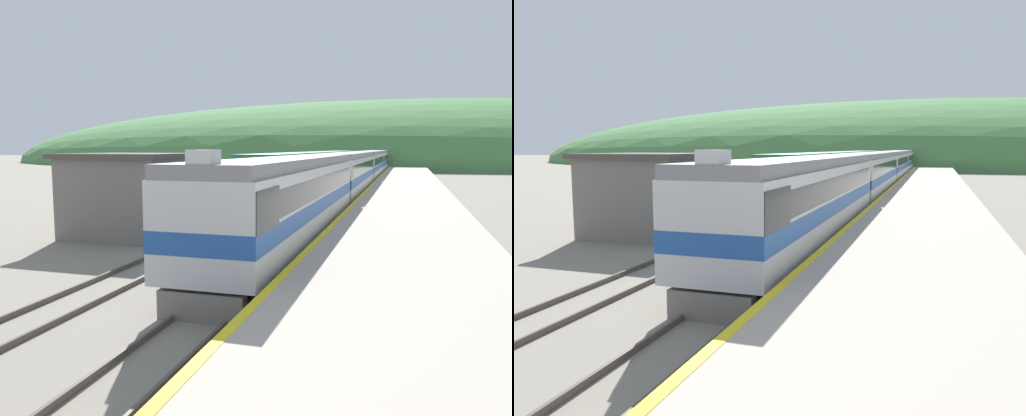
% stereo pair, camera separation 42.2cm
% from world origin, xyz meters
% --- Properties ---
extents(track_main, '(1.52, 180.00, 0.16)m').
position_xyz_m(track_main, '(0.00, 70.00, 0.08)').
color(track_main, '#4C443D').
rests_on(track_main, ground).
extents(track_siding, '(1.52, 180.00, 0.16)m').
position_xyz_m(track_siding, '(-4.10, 70.00, 0.08)').
color(track_siding, '#4C443D').
rests_on(track_siding, ground).
extents(platform, '(6.37, 140.00, 1.05)m').
position_xyz_m(platform, '(4.88, 50.00, 0.52)').
color(platform, '#ADA393').
rests_on(platform, ground).
extents(distant_hills, '(230.33, 103.65, 33.71)m').
position_xyz_m(distant_hills, '(0.00, 147.94, 0.00)').
color(distant_hills, '#477A42').
rests_on(distant_hills, ground).
extents(station_shed, '(5.68, 5.62, 4.12)m').
position_xyz_m(station_shed, '(-8.34, 27.37, 2.08)').
color(station_shed, slate).
rests_on(station_shed, ground).
extents(express_train_lead_car, '(3.01, 20.05, 4.34)m').
position_xyz_m(express_train_lead_car, '(0.00, 26.29, 2.18)').
color(express_train_lead_car, black).
rests_on(express_train_lead_car, ground).
extents(carriage_second, '(3.00, 21.37, 3.98)m').
position_xyz_m(carriage_second, '(0.00, 48.12, 2.17)').
color(carriage_second, black).
rests_on(carriage_second, ground).
extents(carriage_third, '(3.00, 21.37, 3.98)m').
position_xyz_m(carriage_third, '(0.00, 70.37, 2.17)').
color(carriage_third, black).
rests_on(carriage_third, ground).
extents(carriage_fourth, '(3.00, 21.37, 3.98)m').
position_xyz_m(carriage_fourth, '(0.00, 92.63, 2.17)').
color(carriage_fourth, black).
rests_on(carriage_fourth, ground).
extents(siding_train, '(2.90, 45.86, 3.98)m').
position_xyz_m(siding_train, '(-4.10, 57.40, 2.05)').
color(siding_train, black).
rests_on(siding_train, ground).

